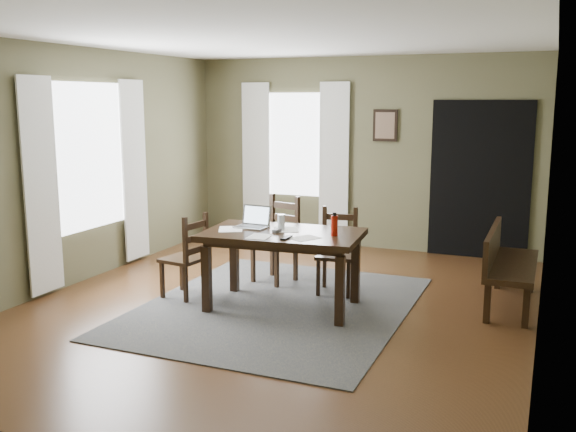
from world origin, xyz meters
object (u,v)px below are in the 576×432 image
at_px(dining_table, 283,241).
at_px(bench, 505,260).
at_px(chair_back_right, 337,252).
at_px(chair_end, 187,257).
at_px(laptop, 254,222).
at_px(chair_back_left, 277,240).
at_px(water_bottle, 334,225).

height_order(dining_table, bench, bench).
bearing_deg(bench, chair_back_right, 97.19).
bearing_deg(chair_end, chair_back_right, 127.96).
bearing_deg(chair_back_right, chair_end, -157.75).
height_order(chair_back_right, laptop, laptop).
bearing_deg(chair_back_right, dining_table, -122.87).
distance_m(chair_back_left, bench, 2.52).
relative_size(bench, water_bottle, 6.25).
xyz_separation_m(dining_table, chair_back_left, (-0.44, 0.88, -0.21)).
distance_m(laptop, water_bottle, 0.92).
height_order(bench, laptop, laptop).
xyz_separation_m(chair_end, bench, (3.15, 1.03, 0.03)).
distance_m(chair_back_left, laptop, 0.85).
relative_size(dining_table, water_bottle, 7.17).
xyz_separation_m(chair_back_right, water_bottle, (0.19, -0.70, 0.44)).
relative_size(dining_table, laptop, 4.81).
xyz_separation_m(bench, laptop, (-2.45, -0.83, 0.37)).
xyz_separation_m(chair_back_left, bench, (2.52, 0.06, -0.01)).
bearing_deg(water_bottle, chair_back_right, 105.42).
distance_m(chair_back_right, bench, 1.75).
height_order(chair_back_left, chair_back_right, chair_back_left).
relative_size(chair_back_left, water_bottle, 4.33).
bearing_deg(laptop, bench, 22.53).
xyz_separation_m(chair_end, water_bottle, (1.61, 0.11, 0.45)).
relative_size(chair_back_left, laptop, 2.91).
bearing_deg(chair_back_left, bench, 16.77).
bearing_deg(chair_back_right, water_bottle, -82.01).
distance_m(bench, water_bottle, 1.84).
xyz_separation_m(chair_back_left, laptop, (0.07, -0.77, 0.36)).
xyz_separation_m(laptop, water_bottle, (0.91, -0.09, 0.05)).
distance_m(dining_table, chair_back_left, 1.00).
height_order(chair_end, chair_back_right, chair_back_right).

